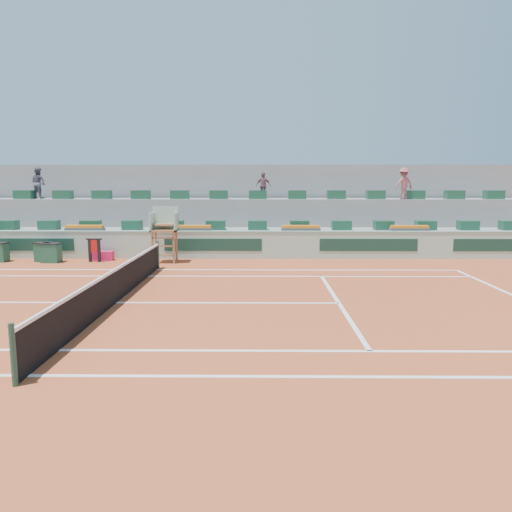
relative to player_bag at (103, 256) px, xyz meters
name	(u,v)px	position (x,y,z in m)	size (l,w,h in m)	color
ground	(116,303)	(2.88, -7.93, -0.20)	(90.00, 90.00, 0.00)	#A74220
seating_tier_lower	(177,240)	(2.88, 2.77, 0.40)	(36.00, 4.00, 1.20)	gray
seating_tier_upper	(182,223)	(2.88, 4.37, 1.10)	(36.00, 2.40, 2.60)	gray
stadium_back_wall	(186,205)	(2.88, 5.97, 2.00)	(36.00, 0.40, 4.40)	gray
player_bag	(103,256)	(0.00, 0.00, 0.00)	(0.92, 0.41, 0.41)	#E21D60
spectator_left	(38,183)	(-4.49, 4.06, 3.20)	(0.78, 0.61, 1.60)	#4E4E5B
spectator_mid	(263,186)	(7.17, 3.99, 3.07)	(0.79, 0.33, 1.36)	#79505A
spectator_right	(404,183)	(14.21, 3.48, 3.18)	(1.02, 0.59, 1.58)	#A65358
court_lines	(116,303)	(2.88, -7.93, -0.20)	(23.89, 11.09, 0.01)	white
tennis_net	(115,285)	(2.88, -7.93, 0.32)	(0.10, 11.97, 1.10)	black
advertising_hoarding	(170,245)	(2.90, 0.57, 0.43)	(36.00, 0.34, 1.26)	#9BC3AD
umpire_chair	(165,227)	(2.88, -0.43, 1.34)	(1.10, 0.90, 2.40)	brown
seat_row_lower	(174,225)	(2.88, 1.87, 1.22)	(32.90, 0.60, 0.44)	#18492F
seat_row_upper	(180,195)	(2.88, 3.77, 2.62)	(32.90, 0.60, 0.44)	#18492F
flower_planters	(139,228)	(1.38, 1.07, 1.13)	(26.80, 0.36, 0.28)	#4D4D4D
drink_cooler_a	(51,253)	(-2.05, -0.59, 0.22)	(0.77, 0.67, 0.84)	#194C35
drink_cooler_b	(44,252)	(-2.49, -0.30, 0.22)	(0.70, 0.61, 0.84)	#194C35
towel_rack	(94,248)	(-0.21, -0.45, 0.40)	(0.68, 0.11, 1.03)	black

